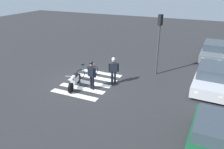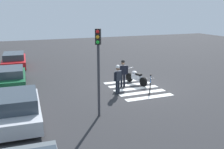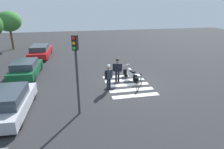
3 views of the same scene
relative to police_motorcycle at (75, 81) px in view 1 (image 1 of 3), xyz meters
name	(u,v)px [view 1 (image 1 of 3)]	position (x,y,z in m)	size (l,w,h in m)	color
ground_plane	(89,83)	(-0.94, 0.47, -0.45)	(60.00, 60.00, 0.00)	#2B2B2D
police_motorcycle	(75,81)	(0.00, 0.00, 0.00)	(2.03, 0.80, 1.02)	black
leaning_bicycle	(87,72)	(-1.72, -0.12, -0.08)	(1.49, 0.92, 1.00)	black
officer_on_foot	(114,69)	(-1.45, 1.97, 0.57)	(0.41, 0.59, 1.78)	#1E232D
officer_by_motorcycle	(92,73)	(-0.23, 1.10, 0.60)	(0.33, 0.65, 1.80)	black
crosswalk_stripes	(89,83)	(-0.94, 0.47, -0.45)	(4.05, 3.05, 0.01)	silver
car_grey_coupe	(213,51)	(-9.56, 7.59, 0.20)	(4.59, 1.98, 1.37)	black
car_silver_sedan	(212,78)	(-3.44, 7.64, 0.20)	(4.54, 2.06, 1.38)	black
car_green_compact	(216,138)	(2.52, 7.97, 0.17)	(4.18, 2.06, 1.27)	black
traffic_light_pole	(159,35)	(-4.19, 4.07, 2.33)	(0.36, 0.32, 4.13)	#38383D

